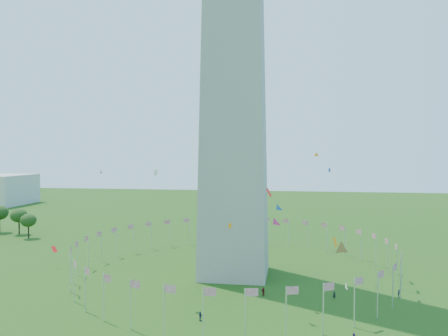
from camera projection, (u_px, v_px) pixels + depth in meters
The scene contains 2 objects.
flag_ring at pixel (234, 257), 112.30m from camera, with size 80.24×80.24×9.00m.
kites_aloft at pixel (267, 220), 84.49m from camera, with size 104.57×70.64×36.63m.
Camera 1 is at (14.41, -60.53, 31.41)m, focal length 35.00 mm.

